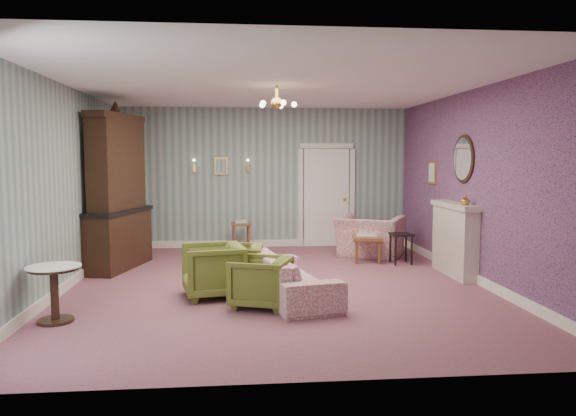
{
  "coord_description": "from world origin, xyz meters",
  "views": [
    {
      "loc": [
        -0.58,
        -7.83,
        1.87
      ],
      "look_at": [
        0.2,
        0.4,
        1.1
      ],
      "focal_mm": 33.8,
      "sensor_mm": 36.0,
      "label": 1
    }
  ],
  "objects": [
    {
      "name": "floor",
      "position": [
        0.0,
        0.0,
        0.0
      ],
      "size": [
        7.0,
        7.0,
        0.0
      ],
      "primitive_type": "plane",
      "color": "#8A505D",
      "rests_on": "ground"
    },
    {
      "name": "ceiling",
      "position": [
        0.0,
        0.0,
        2.9
      ],
      "size": [
        7.0,
        7.0,
        0.0
      ],
      "primitive_type": "plane",
      "rotation": [
        3.14,
        0.0,
        0.0
      ],
      "color": "white",
      "rests_on": "ground"
    },
    {
      "name": "wall_back",
      "position": [
        0.0,
        3.5,
        1.45
      ],
      "size": [
        6.0,
        0.0,
        6.0
      ],
      "primitive_type": "plane",
      "rotation": [
        1.57,
        0.0,
        0.0
      ],
      "color": "slate",
      "rests_on": "ground"
    },
    {
      "name": "wall_front",
      "position": [
        0.0,
        -3.5,
        1.45
      ],
      "size": [
        6.0,
        0.0,
        6.0
      ],
      "primitive_type": "plane",
      "rotation": [
        -1.57,
        0.0,
        0.0
      ],
      "color": "slate",
      "rests_on": "ground"
    },
    {
      "name": "wall_left",
      "position": [
        -3.0,
        0.0,
        1.45
      ],
      "size": [
        0.0,
        7.0,
        7.0
      ],
      "primitive_type": "plane",
      "rotation": [
        1.57,
        0.0,
        1.57
      ],
      "color": "slate",
      "rests_on": "ground"
    },
    {
      "name": "wall_right",
      "position": [
        3.0,
        0.0,
        1.45
      ],
      "size": [
        0.0,
        7.0,
        7.0
      ],
      "primitive_type": "plane",
      "rotation": [
        1.57,
        0.0,
        -1.57
      ],
      "color": "slate",
      "rests_on": "ground"
    },
    {
      "name": "wall_right_floral",
      "position": [
        2.98,
        0.0,
        1.45
      ],
      "size": [
        0.0,
        7.0,
        7.0
      ],
      "primitive_type": "plane",
      "rotation": [
        1.57,
        0.0,
        -1.57
      ],
      "color": "#AF5785",
      "rests_on": "ground"
    },
    {
      "name": "door",
      "position": [
        1.3,
        3.46,
        1.08
      ],
      "size": [
        1.12,
        0.12,
        2.16
      ],
      "primitive_type": null,
      "color": "white",
      "rests_on": "floor"
    },
    {
      "name": "olive_chair_a",
      "position": [
        -0.29,
        -1.16,
        0.35
      ],
      "size": [
        0.83,
        0.85,
        0.7
      ],
      "primitive_type": "imported",
      "rotation": [
        0.0,
        0.0,
        -1.92
      ],
      "color": "#5F6423",
      "rests_on": "floor"
    },
    {
      "name": "olive_chair_b",
      "position": [
        -0.91,
        -0.6,
        0.4
      ],
      "size": [
        0.85,
        0.89,
        0.79
      ],
      "primitive_type": "imported",
      "rotation": [
        0.0,
        0.0,
        -1.38
      ],
      "color": "#5F6423",
      "rests_on": "floor"
    },
    {
      "name": "olive_chair_c",
      "position": [
        -0.58,
        -0.17,
        0.35
      ],
      "size": [
        0.69,
        0.73,
        0.7
      ],
      "primitive_type": "imported",
      "rotation": [
        0.0,
        0.0,
        -1.65
      ],
      "color": "#5F6423",
      "rests_on": "floor"
    },
    {
      "name": "sofa_chintz",
      "position": [
        0.13,
        -0.77,
        0.39
      ],
      "size": [
        1.0,
        2.07,
        0.78
      ],
      "primitive_type": "imported",
      "rotation": [
        0.0,
        0.0,
        1.79
      ],
      "color": "#9B3E59",
      "rests_on": "floor"
    },
    {
      "name": "wingback_chair",
      "position": [
        1.94,
        2.19,
        0.51
      ],
      "size": [
        1.39,
        1.23,
        1.02
      ],
      "primitive_type": "imported",
      "rotation": [
        0.0,
        0.0,
        2.64
      ],
      "color": "#9B3E59",
      "rests_on": "floor"
    },
    {
      "name": "dresser",
      "position": [
        -2.59,
        1.46,
        1.38
      ],
      "size": [
        0.97,
        1.74,
        2.75
      ],
      "primitive_type": null,
      "rotation": [
        0.0,
        0.0,
        -0.25
      ],
      "color": "black",
      "rests_on": "floor"
    },
    {
      "name": "fireplace",
      "position": [
        2.86,
        0.4,
        0.58
      ],
      "size": [
        0.3,
        1.4,
        1.16
      ],
      "primitive_type": null,
      "color": "beige",
      "rests_on": "floor"
    },
    {
      "name": "mantel_vase",
      "position": [
        2.84,
        0.0,
        1.23
      ],
      "size": [
        0.15,
        0.15,
        0.15
      ],
      "primitive_type": "imported",
      "color": "gold",
      "rests_on": "fireplace"
    },
    {
      "name": "oval_mirror",
      "position": [
        2.96,
        0.4,
        1.85
      ],
      "size": [
        0.04,
        0.76,
        0.84
      ],
      "primitive_type": null,
      "color": "white",
      "rests_on": "wall_right"
    },
    {
      "name": "framed_print",
      "position": [
        2.97,
        1.75,
        1.6
      ],
      "size": [
        0.04,
        0.34,
        0.42
      ],
      "primitive_type": null,
      "color": "gold",
      "rests_on": "wall_right"
    },
    {
      "name": "coffee_table",
      "position": [
        1.77,
        1.79,
        0.24
      ],
      "size": [
        0.65,
        0.99,
        0.47
      ],
      "primitive_type": null,
      "rotation": [
        0.0,
        0.0,
        -0.16
      ],
      "color": "brown",
      "rests_on": "floor"
    },
    {
      "name": "side_table_black",
      "position": [
        2.29,
        1.38,
        0.27
      ],
      "size": [
        0.38,
        0.38,
        0.54
      ],
      "primitive_type": null,
      "rotation": [
        0.0,
        0.0,
        0.04
      ],
      "color": "black",
      "rests_on": "floor"
    },
    {
      "name": "pedestal_table",
      "position": [
        -2.65,
        -1.58,
        0.33
      ],
      "size": [
        0.71,
        0.71,
        0.66
      ],
      "primitive_type": null,
      "rotation": [
        0.0,
        0.0,
        -0.19
      ],
      "color": "black",
      "rests_on": "floor"
    },
    {
      "name": "nesting_table",
      "position": [
        -0.51,
        2.92,
        0.32
      ],
      "size": [
        0.41,
        0.51,
        0.63
      ],
      "primitive_type": null,
      "rotation": [
        0.0,
        0.0,
        0.07
      ],
      "color": "brown",
      "rests_on": "floor"
    },
    {
      "name": "gilt_mirror_back",
      "position": [
        -0.9,
        3.46,
        1.7
      ],
      "size": [
        0.28,
        0.06,
        0.36
      ],
      "primitive_type": null,
      "color": "gold",
      "rests_on": "wall_back"
    },
    {
      "name": "sconce_left",
      "position": [
        -1.45,
        3.44,
        1.7
      ],
      "size": [
        0.16,
        0.12,
        0.3
      ],
      "primitive_type": null,
      "color": "gold",
      "rests_on": "wall_back"
    },
    {
      "name": "sconce_right",
      "position": [
        -0.35,
        3.44,
        1.7
      ],
      "size": [
        0.16,
        0.12,
        0.3
      ],
      "primitive_type": null,
      "color": "gold",
      "rests_on": "wall_back"
    },
    {
      "name": "chandelier",
      "position": [
        0.0,
        0.0,
        2.63
      ],
      "size": [
        0.56,
        0.56,
        0.36
      ],
      "primitive_type": null,
      "color": "gold",
      "rests_on": "ceiling"
    },
    {
      "name": "burgundy_cushion",
      "position": [
        1.89,
        2.04,
        0.48
      ],
      "size": [
        0.41,
        0.28,
        0.39
      ],
      "primitive_type": "cube",
      "rotation": [
        0.17,
        0.0,
        -0.35
      ],
      "color": "maroon",
      "rests_on": "wingback_chair"
    }
  ]
}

